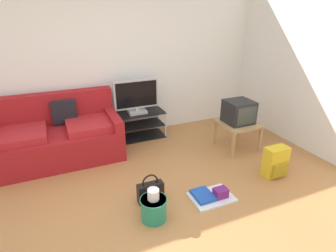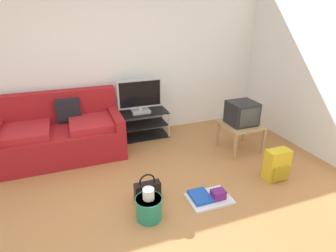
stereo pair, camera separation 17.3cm
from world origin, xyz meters
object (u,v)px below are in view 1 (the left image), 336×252
at_px(couch, 58,136).
at_px(floor_tray, 211,196).
at_px(crt_tv, 239,112).
at_px(handbag, 150,191).
at_px(side_table, 238,126).
at_px(flat_tv, 136,97).
at_px(tv_stand, 137,125).
at_px(backpack, 275,162).
at_px(cleaning_bucket, 154,207).

distance_m(couch, floor_tray, 2.39).
bearing_deg(crt_tv, handbag, -157.24).
bearing_deg(couch, side_table, -17.11).
bearing_deg(flat_tv, floor_tray, -81.77).
relative_size(flat_tv, floor_tray, 1.50).
bearing_deg(flat_tv, tv_stand, 90.00).
distance_m(side_table, handbag, 1.89).
height_order(couch, tv_stand, couch).
distance_m(flat_tv, handbag, 1.85).
xyz_separation_m(tv_stand, crt_tv, (1.35, -0.99, 0.38)).
distance_m(couch, tv_stand, 1.31).
height_order(flat_tv, handbag, flat_tv).
xyz_separation_m(side_table, crt_tv, (0.00, 0.02, 0.24)).
height_order(tv_stand, backpack, tv_stand).
bearing_deg(couch, tv_stand, 8.73).
bearing_deg(floor_tray, flat_tv, 98.23).
bearing_deg(floor_tray, couch, 131.36).
xyz_separation_m(crt_tv, cleaning_bucket, (-1.81, -1.03, -0.46)).
bearing_deg(cleaning_bucket, backpack, 4.58).
bearing_deg(backpack, side_table, 85.39).
relative_size(handbag, floor_tray, 0.71).
height_order(couch, backpack, couch).
bearing_deg(side_table, floor_tray, -137.56).
distance_m(backpack, floor_tray, 1.06).
xyz_separation_m(flat_tv, cleaning_bucket, (-0.47, -2.00, -0.59)).
height_order(couch, crt_tv, couch).
height_order(side_table, cleaning_bucket, side_table).
distance_m(tv_stand, handbag, 1.77).
relative_size(couch, cleaning_bucket, 4.73).
height_order(side_table, crt_tv, crt_tv).
bearing_deg(cleaning_bucket, side_table, 29.31).
height_order(tv_stand, cleaning_bucket, tv_stand).
bearing_deg(couch, floor_tray, -48.64).
relative_size(flat_tv, cleaning_bucket, 2.00).
distance_m(crt_tv, handbag, 1.94).
bearing_deg(crt_tv, floor_tray, -137.09).
bearing_deg(backpack, flat_tv, 122.25).
distance_m(backpack, cleaning_bucket, 1.80).
bearing_deg(flat_tv, couch, -172.25).
bearing_deg(flat_tv, handbag, -102.94).
xyz_separation_m(tv_stand, side_table, (1.35, -1.01, 0.15)).
xyz_separation_m(couch, floor_tray, (1.57, -1.78, -0.30)).
bearing_deg(backpack, tv_stand, 121.92).
xyz_separation_m(handbag, floor_tray, (0.67, -0.26, -0.09)).
bearing_deg(tv_stand, handbag, -102.78).
xyz_separation_m(handbag, cleaning_bucket, (-0.08, -0.30, 0.03)).
bearing_deg(handbag, crt_tv, 22.76).
distance_m(couch, backpack, 3.11).
xyz_separation_m(backpack, handbag, (-1.72, 0.16, -0.08)).
xyz_separation_m(side_table, handbag, (-1.74, -0.71, -0.25)).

